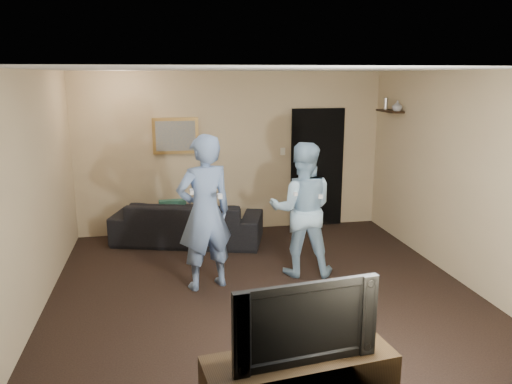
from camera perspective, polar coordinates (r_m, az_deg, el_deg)
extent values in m
plane|color=black|center=(6.17, 0.71, -11.09)|extent=(5.00, 5.00, 0.00)
cube|color=silver|center=(5.62, 0.78, 13.84)|extent=(5.00, 5.00, 0.04)
cube|color=tan|center=(8.18, -2.78, 4.51)|extent=(5.00, 0.04, 2.60)
cube|color=tan|center=(3.44, 9.18, -8.11)|extent=(5.00, 0.04, 2.60)
cube|color=tan|center=(5.81, -24.20, -0.28)|extent=(0.04, 5.00, 2.60)
cube|color=tan|center=(6.71, 22.16, 1.60)|extent=(0.04, 5.00, 2.60)
imported|color=black|center=(7.79, -7.77, -3.37)|extent=(2.41, 1.49, 0.66)
cube|color=#194C3F|center=(7.74, -9.47, -2.38)|extent=(0.42, 0.15, 0.41)
cube|color=olive|center=(8.04, -9.18, 6.36)|extent=(0.72, 0.05, 0.57)
cube|color=slate|center=(8.01, -9.17, 6.34)|extent=(0.62, 0.01, 0.47)
cube|color=black|center=(8.52, 6.98, 2.74)|extent=(0.90, 0.06, 2.00)
cube|color=silver|center=(8.31, 3.08, 4.65)|extent=(0.08, 0.02, 0.12)
cube|color=black|center=(8.13, 15.05, 8.92)|extent=(0.20, 0.60, 0.03)
imported|color=#A3A3A8|center=(7.91, 15.84, 9.45)|extent=(0.17, 0.17, 0.16)
cylinder|color=silver|center=(8.26, 14.61, 9.74)|extent=(0.06, 0.06, 0.18)
imported|color=black|center=(3.75, 5.14, -14.09)|extent=(1.10, 0.27, 0.63)
imported|color=#6A86B9|center=(5.96, -5.88, -2.39)|extent=(0.79, 0.64, 1.88)
cube|color=white|center=(5.66, -7.38, 0.04)|extent=(0.04, 0.14, 0.04)
cube|color=white|center=(5.70, -4.15, -0.46)|extent=(0.05, 0.09, 0.05)
imported|color=#9CC4E3|center=(6.40, 5.26, -2.00)|extent=(0.96, 0.82, 1.73)
cube|color=white|center=(6.08, 4.43, -0.11)|extent=(0.04, 0.14, 0.04)
cube|color=white|center=(6.19, 7.29, -0.46)|extent=(0.05, 0.09, 0.05)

